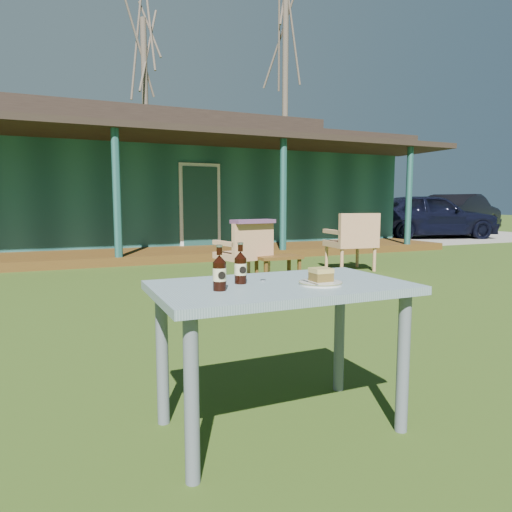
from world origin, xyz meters
name	(u,v)px	position (x,y,z in m)	size (l,w,h in m)	color
ground	(193,339)	(0.00, 0.00, 0.00)	(80.00, 80.00, 0.00)	#334916
pavilion	(96,185)	(0.00, 9.39, 1.61)	(15.80, 8.30, 3.45)	#1C4B46
gravel_strip	(423,236)	(10.50, 8.50, 0.01)	(9.00, 6.00, 0.02)	gray
tree_mid	(146,125)	(3.00, 18.50, 4.75)	(0.28, 0.28, 9.50)	brown
tree_right	(285,114)	(9.50, 17.00, 5.50)	(0.28, 0.28, 11.00)	brown
car_near	(428,216)	(9.88, 7.65, 0.72)	(1.70, 4.23, 1.44)	black
car_far	(460,214)	(12.62, 8.91, 0.72)	(1.52, 4.37, 1.44)	black
cafe_table	(281,304)	(0.00, -1.60, 0.62)	(1.20, 0.70, 0.72)	gray
plate	(320,283)	(0.16, -1.70, 0.73)	(0.20, 0.20, 0.01)	silver
cake_slice	(321,274)	(0.17, -1.69, 0.77)	(0.09, 0.09, 0.06)	brown
fork	(309,282)	(0.09, -1.71, 0.74)	(0.01, 0.14, 0.00)	silver
cola_bottle_near	(241,267)	(-0.18, -1.53, 0.80)	(0.06, 0.06, 0.20)	black
cola_bottle_far	(220,272)	(-0.33, -1.65, 0.80)	(0.06, 0.06, 0.20)	black
bottle_cap	(263,280)	(-0.05, -1.51, 0.72)	(0.03, 0.03, 0.01)	silver
armchair_left	(246,250)	(1.37, 2.19, 0.47)	(0.73, 0.70, 0.84)	tan
armchair_right	(353,238)	(3.47, 2.69, 0.53)	(0.77, 0.73, 0.95)	tan
floral_throw	(253,221)	(1.40, 2.02, 0.87)	(0.60, 0.22, 0.05)	#653C63
side_table	(278,260)	(1.75, 1.99, 0.34)	(0.60, 0.40, 0.40)	#533614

